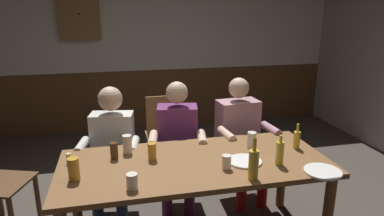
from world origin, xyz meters
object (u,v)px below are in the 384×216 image
object	(u,v)px
person_1	(178,138)
pint_glass_6	(227,162)
chair_empty_near_left	(165,132)
bottle_0	(254,164)
pint_glass_0	(152,151)
pint_glass_2	(132,182)
pint_glass_3	(127,144)
bottle_2	(280,153)
plate_1	(245,161)
table_candle	(69,158)
plate_0	(323,171)
bottle_1	(297,139)
pint_glass_1	(114,151)
wall_dart_cabinet	(79,14)
person_2	(240,133)
pint_glass_4	(252,140)
pint_glass_5	(74,169)
person_0	(112,145)
dining_table	(195,172)

from	to	relation	value
person_1	pint_glass_6	world-z (taller)	person_1
chair_empty_near_left	bottle_0	xyz separation A→B (m)	(0.36, -1.78, 0.38)
pint_glass_0	pint_glass_6	distance (m)	0.58
pint_glass_2	pint_glass_3	xyz separation A→B (m)	(-0.00, 0.60, 0.02)
bottle_2	pint_glass_2	xyz separation A→B (m)	(-1.10, -0.12, -0.04)
person_1	chair_empty_near_left	bearing A→B (deg)	-77.93
plate_1	bottle_2	xyz separation A→B (m)	(0.24, -0.10, 0.09)
table_candle	pint_glass_2	world-z (taller)	pint_glass_2
plate_0	bottle_1	bearing A→B (deg)	85.18
bottle_0	pint_glass_1	xyz separation A→B (m)	(-0.93, 0.56, -0.05)
pint_glass_6	wall_dart_cabinet	xyz separation A→B (m)	(-1.20, 3.08, 0.99)
person_2	pint_glass_2	world-z (taller)	person_2
pint_glass_3	pint_glass_6	distance (m)	0.83
chair_empty_near_left	pint_glass_4	distance (m)	1.43
bottle_2	pint_glass_3	xyz separation A→B (m)	(-1.10, 0.47, -0.02)
plate_0	chair_empty_near_left	bearing A→B (deg)	116.14
pint_glass_0	pint_glass_3	distance (m)	0.25
bottle_2	pint_glass_3	distance (m)	1.20
chair_empty_near_left	pint_glass_2	size ratio (longest dim) A/B	8.12
chair_empty_near_left	bottle_0	bearing A→B (deg)	99.95
person_1	chair_empty_near_left	size ratio (longest dim) A/B	1.38
bottle_1	pint_glass_3	xyz separation A→B (m)	(-1.39, 0.21, -0.00)
bottle_0	pint_glass_0	size ratio (longest dim) A/B	2.21
person_2	pint_glass_3	distance (m)	1.21
pint_glass_3	bottle_1	bearing A→B (deg)	-8.74
person_1	pint_glass_1	world-z (taller)	person_1
pint_glass_4	wall_dart_cabinet	size ratio (longest dim) A/B	0.20
person_2	wall_dart_cabinet	size ratio (longest dim) A/B	1.75
person_1	bottle_1	size ratio (longest dim) A/B	5.63
pint_glass_1	pint_glass_4	xyz separation A→B (m)	(1.13, -0.05, 0.01)
pint_glass_1	pint_glass_5	bearing A→B (deg)	-132.85
plate_0	pint_glass_3	distance (m)	1.51
bottle_1	pint_glass_3	size ratio (longest dim) A/B	1.42
bottle_1	pint_glass_2	distance (m)	1.44
pint_glass_1	pint_glass_3	distance (m)	0.14
person_0	pint_glass_5	bearing A→B (deg)	82.79
dining_table	bottle_1	xyz separation A→B (m)	(0.89, 0.06, 0.17)
person_0	bottle_2	world-z (taller)	person_0
wall_dart_cabinet	dining_table	bearing A→B (deg)	-70.89
bottle_2	pint_glass_0	size ratio (longest dim) A/B	1.73
person_2	pint_glass_1	bearing A→B (deg)	16.14
pint_glass_2	dining_table	bearing A→B (deg)	32.89
pint_glass_3	wall_dart_cabinet	size ratio (longest dim) A/B	0.22
chair_empty_near_left	bottle_2	distance (m)	1.77
person_2	bottle_1	bearing A→B (deg)	107.64
table_candle	pint_glass_4	bearing A→B (deg)	-1.37
plate_1	pint_glass_0	distance (m)	0.72
pint_glass_3	person_1	bearing A→B (deg)	40.13
chair_empty_near_left	pint_glass_1	size ratio (longest dim) A/B	6.70
dining_table	pint_glass_6	world-z (taller)	pint_glass_6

